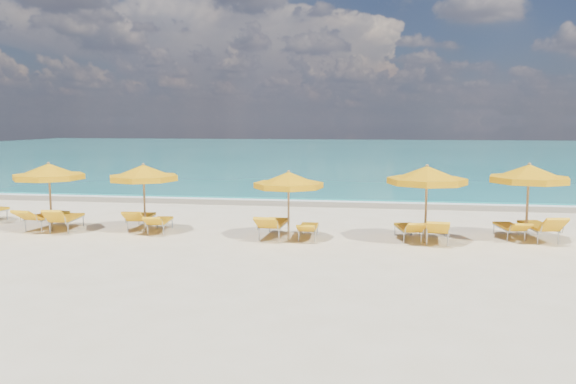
# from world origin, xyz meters

# --- Properties ---
(ground_plane) EXTENTS (120.00, 120.00, 0.00)m
(ground_plane) POSITION_xyz_m (0.00, 0.00, 0.00)
(ground_plane) COLOR beige
(ocean) EXTENTS (120.00, 80.00, 0.30)m
(ocean) POSITION_xyz_m (0.00, 48.00, 0.00)
(ocean) COLOR #16807F
(ocean) RESTS_ON ground
(wet_sand_band) EXTENTS (120.00, 2.60, 0.01)m
(wet_sand_band) POSITION_xyz_m (0.00, 7.40, 0.00)
(wet_sand_band) COLOR tan
(wet_sand_band) RESTS_ON ground
(foam_line) EXTENTS (120.00, 1.20, 0.03)m
(foam_line) POSITION_xyz_m (0.00, 8.20, 0.00)
(foam_line) COLOR white
(foam_line) RESTS_ON ground
(whitecap_near) EXTENTS (14.00, 0.36, 0.05)m
(whitecap_near) POSITION_xyz_m (-6.00, 17.00, 0.00)
(whitecap_near) COLOR white
(whitecap_near) RESTS_ON ground
(whitecap_far) EXTENTS (18.00, 0.30, 0.05)m
(whitecap_far) POSITION_xyz_m (8.00, 24.00, 0.00)
(whitecap_far) COLOR white
(whitecap_far) RESTS_ON ground
(umbrella_1) EXTENTS (2.76, 2.76, 2.23)m
(umbrella_1) POSITION_xyz_m (-7.39, -0.21, 1.90)
(umbrella_1) COLOR #9D7C4E
(umbrella_1) RESTS_ON ground
(umbrella_2) EXTENTS (2.36, 2.36, 2.21)m
(umbrella_2) POSITION_xyz_m (-4.36, 0.07, 1.88)
(umbrella_2) COLOR #9D7C4E
(umbrella_2) RESTS_ON ground
(umbrella_3) EXTENTS (2.43, 2.43, 2.08)m
(umbrella_3) POSITION_xyz_m (0.31, -0.37, 1.78)
(umbrella_3) COLOR #9D7C4E
(umbrella_3) RESTS_ON ground
(umbrella_4) EXTENTS (2.45, 2.45, 2.29)m
(umbrella_4) POSITION_xyz_m (4.27, -0.16, 1.96)
(umbrella_4) COLOR #9D7C4E
(umbrella_4) RESTS_ON ground
(umbrella_5) EXTENTS (2.60, 2.60, 2.32)m
(umbrella_5) POSITION_xyz_m (7.23, 0.59, 1.97)
(umbrella_5) COLOR #9D7C4E
(umbrella_5) RESTS_ON ground
(lounger_1_left) EXTENTS (0.86, 2.12, 0.80)m
(lounger_1_left) POSITION_xyz_m (-7.87, 0.24, 0.25)
(lounger_1_left) COLOR #A5A8AD
(lounger_1_left) RESTS_ON ground
(lounger_1_right) EXTENTS (0.89, 1.98, 0.85)m
(lounger_1_right) POSITION_xyz_m (-7.03, 0.03, 0.24)
(lounger_1_right) COLOR #A5A8AD
(lounger_1_right) RESTS_ON ground
(lounger_2_left) EXTENTS (0.85, 1.95, 0.77)m
(lounger_2_left) POSITION_xyz_m (-4.74, 0.65, 0.23)
(lounger_2_left) COLOR #A5A8AD
(lounger_2_left) RESTS_ON ground
(lounger_2_right) EXTENTS (0.74, 1.77, 0.66)m
(lounger_2_right) POSITION_xyz_m (-3.94, 0.26, 0.20)
(lounger_2_right) COLOR #A5A8AD
(lounger_2_right) RESTS_ON ground
(lounger_3_left) EXTENTS (0.77, 2.08, 0.83)m
(lounger_3_left) POSITION_xyz_m (-0.22, 0.04, 0.25)
(lounger_3_left) COLOR #A5A8AD
(lounger_3_left) RESTS_ON ground
(lounger_3_right) EXTENTS (0.58, 1.67, 0.60)m
(lounger_3_right) POSITION_xyz_m (0.86, -0.00, 0.19)
(lounger_3_right) COLOR #A5A8AD
(lounger_3_right) RESTS_ON ground
(lounger_4_left) EXTENTS (0.89, 1.80, 0.70)m
(lounger_4_left) POSITION_xyz_m (3.81, 0.26, 0.21)
(lounger_4_left) COLOR #A5A8AD
(lounger_4_left) RESTS_ON ground
(lounger_4_right) EXTENTS (0.78, 1.99, 0.81)m
(lounger_4_right) POSITION_xyz_m (4.63, 0.11, 0.23)
(lounger_4_right) COLOR #A5A8AD
(lounger_4_right) RESTS_ON ground
(lounger_5_left) EXTENTS (0.81, 1.79, 0.65)m
(lounger_5_left) POSITION_xyz_m (6.85, 0.95, 0.20)
(lounger_5_left) COLOR #A5A8AD
(lounger_5_left) RESTS_ON ground
(lounger_5_right) EXTENTS (0.97, 2.06, 0.88)m
(lounger_5_right) POSITION_xyz_m (7.64, 0.81, 0.24)
(lounger_5_right) COLOR #A5A8AD
(lounger_5_right) RESTS_ON ground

